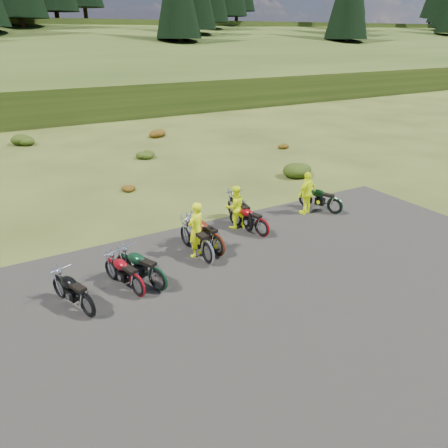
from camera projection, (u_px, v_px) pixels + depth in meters
ground at (235, 272)px, 13.83m from camera, size 300.00×300.00×0.00m
gravel_pad at (272, 303)px, 12.25m from camera, size 20.00×12.00×0.04m
hill_slope at (22, 96)px, 53.45m from camera, size 300.00×45.97×9.37m
shrub_3 at (24, 138)px, 29.48m from camera, size 1.56×1.56×0.92m
shrub_4 at (127, 187)px, 20.85m from camera, size 0.77×0.77×0.45m
shrub_5 at (145, 154)px, 26.35m from camera, size 1.03×1.03×0.61m
shrub_6 at (156, 132)px, 31.86m from camera, size 1.30×1.30×0.77m
shrub_7 at (298, 167)px, 23.10m from camera, size 1.56×1.56×0.92m
shrub_8 at (281, 145)px, 28.73m from camera, size 0.77×0.77×0.45m
motorcycle_0 at (89, 317)px, 11.63m from camera, size 1.31×2.15×1.07m
motorcycle_1 at (139, 297)px, 12.53m from camera, size 1.19×2.12×1.05m
motorcycle_2 at (159, 291)px, 12.81m from camera, size 1.51×2.27×1.13m
motorcycle_3 at (208, 264)px, 14.31m from camera, size 0.82×2.34×1.22m
motorcycle_4 at (217, 256)px, 14.83m from camera, size 1.11×2.34×1.18m
motorcycle_5 at (248, 232)px, 16.64m from camera, size 1.12×2.44×1.23m
motorcycle_6 at (262, 237)px, 16.22m from camera, size 1.15×2.12×1.06m
motorcycle_7 at (334, 214)px, 18.27m from camera, size 1.38×2.14×1.07m
person_middle at (196, 230)px, 14.46m from camera, size 0.82×0.69×1.92m
person_right_a at (235, 208)px, 16.67m from camera, size 0.85×0.67×1.69m
person_right_b at (307, 194)px, 17.97m from camera, size 1.13×0.66×1.80m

